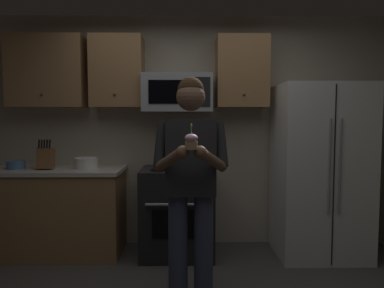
{
  "coord_description": "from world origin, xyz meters",
  "views": [
    {
      "loc": [
        -0.05,
        -2.37,
        1.44
      ],
      "look_at": [
        -0.01,
        0.34,
        1.25
      ],
      "focal_mm": 33.25,
      "sensor_mm": 36.0,
      "label": 1
    }
  ],
  "objects_px": {
    "bowl_large_white": "(86,163)",
    "bowl_small_colored": "(16,165)",
    "microwave": "(177,93)",
    "cupcake": "(191,141)",
    "oven_range": "(177,211)",
    "knife_block": "(45,158)",
    "refrigerator": "(320,171)",
    "person": "(191,177)"
  },
  "relations": [
    {
      "from": "bowl_small_colored",
      "to": "person",
      "type": "bearing_deg",
      "value": -29.17
    },
    {
      "from": "bowl_small_colored",
      "to": "refrigerator",
      "type": "bearing_deg",
      "value": -0.49
    },
    {
      "from": "oven_range",
      "to": "cupcake",
      "type": "height_order",
      "value": "cupcake"
    },
    {
      "from": "microwave",
      "to": "bowl_small_colored",
      "type": "height_order",
      "value": "microwave"
    },
    {
      "from": "microwave",
      "to": "knife_block",
      "type": "distance_m",
      "value": 1.54
    },
    {
      "from": "refrigerator",
      "to": "cupcake",
      "type": "xyz_separation_m",
      "value": [
        -1.37,
        -1.32,
        0.39
      ]
    },
    {
      "from": "oven_range",
      "to": "knife_block",
      "type": "xyz_separation_m",
      "value": [
        -1.37,
        -0.03,
        0.57
      ]
    },
    {
      "from": "oven_range",
      "to": "bowl_large_white",
      "type": "height_order",
      "value": "bowl_large_white"
    },
    {
      "from": "bowl_large_white",
      "to": "bowl_small_colored",
      "type": "height_order",
      "value": "bowl_large_white"
    },
    {
      "from": "bowl_large_white",
      "to": "cupcake",
      "type": "distance_m",
      "value": 1.78
    },
    {
      "from": "oven_range",
      "to": "bowl_large_white",
      "type": "xyz_separation_m",
      "value": [
        -0.96,
        0.01,
        0.52
      ]
    },
    {
      "from": "microwave",
      "to": "bowl_large_white",
      "type": "xyz_separation_m",
      "value": [
        -0.96,
        -0.11,
        -0.74
      ]
    },
    {
      "from": "knife_block",
      "to": "microwave",
      "type": "bearing_deg",
      "value": 6.19
    },
    {
      "from": "bowl_large_white",
      "to": "cupcake",
      "type": "height_order",
      "value": "cupcake"
    },
    {
      "from": "refrigerator",
      "to": "bowl_small_colored",
      "type": "relative_size",
      "value": 9.38
    },
    {
      "from": "bowl_small_colored",
      "to": "cupcake",
      "type": "xyz_separation_m",
      "value": [
        1.82,
        -1.35,
        0.32
      ]
    },
    {
      "from": "oven_range",
      "to": "bowl_large_white",
      "type": "bearing_deg",
      "value": 179.18
    },
    {
      "from": "microwave",
      "to": "bowl_large_white",
      "type": "height_order",
      "value": "microwave"
    },
    {
      "from": "oven_range",
      "to": "person",
      "type": "height_order",
      "value": "person"
    },
    {
      "from": "refrigerator",
      "to": "bowl_large_white",
      "type": "bearing_deg",
      "value": 178.77
    },
    {
      "from": "microwave",
      "to": "person",
      "type": "relative_size",
      "value": 0.42
    },
    {
      "from": "bowl_large_white",
      "to": "cupcake",
      "type": "xyz_separation_m",
      "value": [
        1.09,
        -1.37,
        0.31
      ]
    },
    {
      "from": "person",
      "to": "cupcake",
      "type": "height_order",
      "value": "person"
    },
    {
      "from": "knife_block",
      "to": "bowl_large_white",
      "type": "height_order",
      "value": "knife_block"
    },
    {
      "from": "bowl_small_colored",
      "to": "oven_range",
      "type": "bearing_deg",
      "value": 0.4
    },
    {
      "from": "knife_block",
      "to": "bowl_small_colored",
      "type": "relative_size",
      "value": 1.67
    },
    {
      "from": "oven_range",
      "to": "cupcake",
      "type": "relative_size",
      "value": 5.36
    },
    {
      "from": "microwave",
      "to": "person",
      "type": "height_order",
      "value": "microwave"
    },
    {
      "from": "microwave",
      "to": "knife_block",
      "type": "relative_size",
      "value": 2.31
    },
    {
      "from": "oven_range",
      "to": "bowl_large_white",
      "type": "relative_size",
      "value": 3.66
    },
    {
      "from": "bowl_large_white",
      "to": "bowl_small_colored",
      "type": "distance_m",
      "value": 0.73
    },
    {
      "from": "oven_range",
      "to": "cupcake",
      "type": "distance_m",
      "value": 1.6
    },
    {
      "from": "person",
      "to": "oven_range",
      "type": "bearing_deg",
      "value": 97.23
    },
    {
      "from": "microwave",
      "to": "refrigerator",
      "type": "xyz_separation_m",
      "value": [
        1.5,
        -0.16,
        -0.82
      ]
    },
    {
      "from": "refrigerator",
      "to": "knife_block",
      "type": "bearing_deg",
      "value": 179.81
    },
    {
      "from": "cupcake",
      "to": "refrigerator",
      "type": "bearing_deg",
      "value": 43.91
    },
    {
      "from": "refrigerator",
      "to": "bowl_large_white",
      "type": "relative_size",
      "value": 7.08
    },
    {
      "from": "refrigerator",
      "to": "microwave",
      "type": "bearing_deg",
      "value": 173.97
    },
    {
      "from": "microwave",
      "to": "bowl_large_white",
      "type": "distance_m",
      "value": 1.22
    },
    {
      "from": "microwave",
      "to": "bowl_small_colored",
      "type": "xyz_separation_m",
      "value": [
        -1.69,
        -0.13,
        -0.75
      ]
    },
    {
      "from": "bowl_small_colored",
      "to": "cupcake",
      "type": "height_order",
      "value": "cupcake"
    },
    {
      "from": "knife_block",
      "to": "cupcake",
      "type": "height_order",
      "value": "cupcake"
    }
  ]
}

